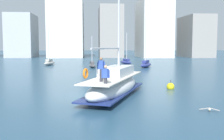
{
  "coord_description": "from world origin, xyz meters",
  "views": [
    {
      "loc": [
        -0.14,
        -19.76,
        3.76
      ],
      "look_at": [
        1.62,
        1.86,
        1.8
      ],
      "focal_mm": 42.86,
      "sensor_mm": 36.0,
      "label": 1
    }
  ],
  "objects_px": {
    "main_sailboat": "(114,84)",
    "moored_sloop_near": "(49,62)",
    "seagull": "(209,109)",
    "mooring_buoy": "(171,87)",
    "moored_sloop_far": "(126,62)",
    "moored_cutter_right": "(146,64)",
    "moored_catamaran": "(92,65)"
  },
  "relations": [
    {
      "from": "main_sailboat",
      "to": "moored_sloop_near",
      "type": "bearing_deg",
      "value": 106.31
    },
    {
      "from": "seagull",
      "to": "mooring_buoy",
      "type": "height_order",
      "value": "mooring_buoy"
    },
    {
      "from": "moored_sloop_far",
      "to": "mooring_buoy",
      "type": "distance_m",
      "value": 32.66
    },
    {
      "from": "main_sailboat",
      "to": "seagull",
      "type": "bearing_deg",
      "value": -46.93
    },
    {
      "from": "moored_sloop_near",
      "to": "moored_cutter_right",
      "type": "distance_m",
      "value": 18.99
    },
    {
      "from": "mooring_buoy",
      "to": "moored_cutter_right",
      "type": "bearing_deg",
      "value": 83.27
    },
    {
      "from": "moored_sloop_far",
      "to": "moored_cutter_right",
      "type": "distance_m",
      "value": 9.31
    },
    {
      "from": "moored_catamaran",
      "to": "moored_cutter_right",
      "type": "bearing_deg",
      "value": -2.64
    },
    {
      "from": "main_sailboat",
      "to": "mooring_buoy",
      "type": "distance_m",
      "value": 6.01
    },
    {
      "from": "moored_cutter_right",
      "to": "mooring_buoy",
      "type": "distance_m",
      "value": 23.82
    },
    {
      "from": "moored_sloop_near",
      "to": "seagull",
      "type": "distance_m",
      "value": 41.34
    },
    {
      "from": "moored_cutter_right",
      "to": "mooring_buoy",
      "type": "bearing_deg",
      "value": -96.73
    },
    {
      "from": "moored_cutter_right",
      "to": "mooring_buoy",
      "type": "relative_size",
      "value": 9.18
    },
    {
      "from": "moored_sloop_near",
      "to": "moored_cutter_right",
      "type": "relative_size",
      "value": 0.86
    },
    {
      "from": "seagull",
      "to": "mooring_buoy",
      "type": "bearing_deg",
      "value": 88.23
    },
    {
      "from": "moored_sloop_near",
      "to": "moored_cutter_right",
      "type": "height_order",
      "value": "moored_cutter_right"
    },
    {
      "from": "moored_sloop_far",
      "to": "seagull",
      "type": "relative_size",
      "value": 6.05
    },
    {
      "from": "moored_catamaran",
      "to": "mooring_buoy",
      "type": "bearing_deg",
      "value": -74.59
    },
    {
      "from": "main_sailboat",
      "to": "mooring_buoy",
      "type": "bearing_deg",
      "value": 29.46
    },
    {
      "from": "moored_sloop_far",
      "to": "seagull",
      "type": "bearing_deg",
      "value": -90.98
    },
    {
      "from": "moored_sloop_near",
      "to": "moored_sloop_far",
      "type": "bearing_deg",
      "value": 8.25
    },
    {
      "from": "seagull",
      "to": "moored_sloop_near",
      "type": "bearing_deg",
      "value": 110.82
    },
    {
      "from": "moored_sloop_near",
      "to": "mooring_buoy",
      "type": "height_order",
      "value": "moored_sloop_near"
    },
    {
      "from": "moored_sloop_near",
      "to": "mooring_buoy",
      "type": "xyz_separation_m",
      "value": [
        14.95,
        -30.42,
        -0.33
      ]
    },
    {
      "from": "moored_sloop_near",
      "to": "moored_sloop_far",
      "type": "xyz_separation_m",
      "value": [
        15.4,
        2.23,
        -0.05
      ]
    },
    {
      "from": "main_sailboat",
      "to": "moored_catamaran",
      "type": "relative_size",
      "value": 2.53
    },
    {
      "from": "moored_sloop_near",
      "to": "moored_catamaran",
      "type": "xyz_separation_m",
      "value": [
        8.31,
        -6.34,
        -0.08
      ]
    },
    {
      "from": "moored_catamaran",
      "to": "moored_cutter_right",
      "type": "relative_size",
      "value": 0.63
    },
    {
      "from": "moored_sloop_near",
      "to": "main_sailboat",
      "type": "bearing_deg",
      "value": -73.69
    },
    {
      "from": "moored_catamaran",
      "to": "seagull",
      "type": "height_order",
      "value": "moored_catamaran"
    },
    {
      "from": "moored_catamaran",
      "to": "seagull",
      "type": "bearing_deg",
      "value": -78.82
    },
    {
      "from": "mooring_buoy",
      "to": "moored_catamaran",
      "type": "bearing_deg",
      "value": 105.41
    }
  ]
}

